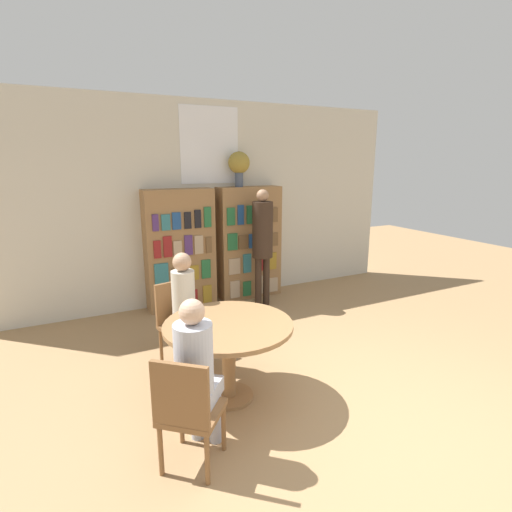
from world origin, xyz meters
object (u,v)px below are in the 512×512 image
at_px(bookshelf_left, 180,250).
at_px(seated_reader_left, 186,305).
at_px(flower_vase, 239,164).
at_px(librarian_standing, 262,236).
at_px(reading_table, 228,337).
at_px(chair_near_camera, 187,409).
at_px(bookshelf_right, 249,243).
at_px(chair_left_side, 178,319).
at_px(seated_reader_right, 196,368).

relative_size(bookshelf_left, seated_reader_left, 1.41).
xyz_separation_m(flower_vase, librarian_standing, (0.13, -0.51, -1.02)).
xyz_separation_m(bookshelf_left, reading_table, (-0.31, -2.51, -0.26)).
distance_m(flower_vase, chair_near_camera, 4.04).
relative_size(bookshelf_right, chair_left_side, 1.99).
relative_size(reading_table, seated_reader_left, 0.93).
xyz_separation_m(flower_vase, reading_table, (-1.26, -2.52, -1.48)).
bearing_deg(librarian_standing, flower_vase, 104.83).
distance_m(flower_vase, librarian_standing, 1.14).
xyz_separation_m(chair_near_camera, chair_left_side, (0.39, 1.58, 0.00)).
height_order(seated_reader_right, librarian_standing, librarian_standing).
xyz_separation_m(chair_left_side, seated_reader_right, (-0.27, -1.45, 0.21)).
distance_m(flower_vase, seated_reader_left, 2.69).
height_order(chair_left_side, seated_reader_right, seated_reader_right).
distance_m(chair_near_camera, librarian_standing, 3.41).
bearing_deg(seated_reader_left, chair_left_side, -90.00).
xyz_separation_m(flower_vase, chair_left_side, (-1.47, -1.63, -1.60)).
relative_size(flower_vase, seated_reader_left, 0.42).
bearing_deg(flower_vase, seated_reader_left, -128.36).
xyz_separation_m(bookshelf_right, reading_table, (-1.42, -2.51, -0.26)).
relative_size(flower_vase, chair_near_camera, 0.59).
bearing_deg(chair_left_side, bookshelf_left, -120.74).
relative_size(seated_reader_left, librarian_standing, 0.71).
bearing_deg(chair_left_side, reading_table, 90.00).
bearing_deg(flower_vase, bookshelf_right, -1.59).
distance_m(bookshelf_left, seated_reader_right, 3.17).
xyz_separation_m(seated_reader_right, librarian_standing, (1.88, 2.57, 0.37)).
height_order(flower_vase, seated_reader_left, flower_vase).
distance_m(chair_left_side, seated_reader_left, 0.28).
bearing_deg(bookshelf_right, reading_table, -119.54).
xyz_separation_m(reading_table, librarian_standing, (1.40, 2.01, 0.46)).
height_order(chair_left_side, librarian_standing, librarian_standing).
distance_m(bookshelf_right, librarian_standing, 0.54).
bearing_deg(bookshelf_left, reading_table, -96.96).
distance_m(seated_reader_left, librarian_standing, 2.07).
height_order(bookshelf_right, chair_left_side, bookshelf_right).
bearing_deg(seated_reader_left, bookshelf_right, -144.59).
bearing_deg(chair_left_side, librarian_standing, -158.21).
xyz_separation_m(bookshelf_right, librarian_standing, (-0.03, -0.50, 0.19)).
relative_size(seated_reader_left, seated_reader_right, 1.01).
bearing_deg(bookshelf_right, bookshelf_left, -179.99).
height_order(seated_reader_left, seated_reader_right, seated_reader_left).
bearing_deg(seated_reader_right, chair_left_side, 120.15).
height_order(reading_table, librarian_standing, librarian_standing).
bearing_deg(flower_vase, chair_near_camera, -120.11).
distance_m(bookshelf_left, chair_near_camera, 3.35).
distance_m(bookshelf_right, reading_table, 2.90).
bearing_deg(chair_left_side, seated_reader_right, 66.15).
relative_size(flower_vase, chair_left_side, 0.59).
bearing_deg(reading_table, flower_vase, 63.36).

